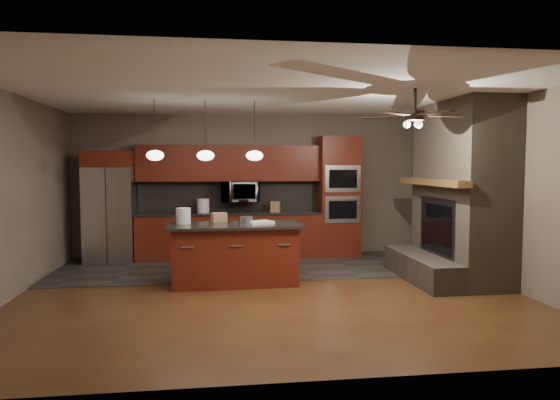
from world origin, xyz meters
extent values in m
plane|color=brown|center=(0.00, 0.00, 0.00)|extent=(7.00, 7.00, 0.00)
cube|color=white|center=(0.00, 0.00, 2.80)|extent=(7.00, 6.00, 0.02)
cube|color=slate|center=(0.00, 3.00, 1.40)|extent=(7.00, 0.02, 2.80)
cube|color=slate|center=(3.50, 0.00, 1.40)|extent=(0.02, 6.00, 2.80)
cube|color=slate|center=(-3.50, 0.00, 1.40)|extent=(0.02, 6.00, 2.80)
cube|color=#35322F|center=(0.00, 1.80, 0.01)|extent=(7.00, 2.40, 0.01)
cube|color=brown|center=(3.10, 0.40, 1.40)|extent=(0.80, 2.00, 2.80)
cube|color=#4D443F|center=(2.45, 0.40, 0.20)|extent=(0.50, 2.00, 0.40)
cube|color=#2D2D30|center=(2.72, 0.40, 0.83)|extent=(0.05, 1.20, 0.95)
cube|color=black|center=(2.70, 0.40, 0.83)|extent=(0.02, 1.00, 0.75)
cube|color=brown|center=(2.60, 0.40, 1.55)|extent=(0.22, 2.10, 0.10)
cube|color=#5F1E11|center=(-0.48, 2.70, 0.43)|extent=(3.55, 0.60, 0.86)
cube|color=black|center=(-0.48, 2.70, 0.88)|extent=(3.59, 0.64, 0.04)
cube|color=black|center=(-0.48, 2.98, 1.20)|extent=(3.55, 0.03, 0.60)
cube|color=#5F1E11|center=(-0.48, 2.83, 1.85)|extent=(3.55, 0.35, 0.70)
cube|color=#5F1E11|center=(1.70, 2.70, 1.19)|extent=(0.80, 0.60, 2.38)
cube|color=silver|center=(1.70, 2.40, 0.95)|extent=(0.70, 0.03, 0.52)
cube|color=black|center=(1.70, 2.38, 0.95)|extent=(0.55, 0.02, 0.35)
cube|color=silver|center=(1.70, 2.40, 1.55)|extent=(0.70, 0.03, 0.52)
cube|color=black|center=(1.70, 2.38, 1.55)|extent=(0.55, 0.02, 0.35)
imported|color=silver|center=(-0.27, 2.75, 1.30)|extent=(0.73, 0.41, 0.50)
cube|color=silver|center=(-2.70, 2.62, 0.89)|extent=(0.89, 0.72, 1.77)
cube|color=#2D2D30|center=(-2.70, 2.26, 0.89)|extent=(0.02, 0.02, 1.75)
cube|color=silver|center=(-2.80, 2.25, 0.94)|extent=(0.03, 0.03, 0.89)
cube|color=silver|center=(-2.60, 2.25, 0.94)|extent=(0.03, 0.03, 0.89)
cube|color=#5F1E11|center=(-2.70, 2.62, 1.92)|extent=(0.89, 0.72, 0.30)
cube|color=#5F1E11|center=(-0.47, 0.54, 0.44)|extent=(1.88, 0.81, 0.88)
cube|color=black|center=(-0.47, 0.54, 0.90)|extent=(2.03, 0.96, 0.04)
cylinder|color=white|center=(-1.25, 0.72, 1.04)|extent=(0.30, 0.30, 0.24)
cylinder|color=#BCBBC0|center=(-0.30, 0.47, 0.98)|extent=(0.20, 0.20, 0.12)
cube|color=white|center=(-0.09, 0.56, 0.94)|extent=(0.47, 0.42, 0.04)
cube|color=#A27853|center=(-0.70, 0.89, 0.99)|extent=(0.26, 0.22, 0.14)
cylinder|color=white|center=(-0.98, 2.70, 1.03)|extent=(0.26, 0.26, 0.26)
cube|color=#946B4C|center=(0.42, 2.65, 1.00)|extent=(0.21, 0.19, 0.20)
cylinder|color=black|center=(-1.65, 0.70, 2.41)|extent=(0.01, 0.01, 0.78)
ellipsoid|color=white|center=(-1.65, 0.70, 1.96)|extent=(0.26, 0.26, 0.16)
cylinder|color=black|center=(-0.90, 0.70, 2.41)|extent=(0.01, 0.01, 0.78)
ellipsoid|color=white|center=(-0.90, 0.70, 1.96)|extent=(0.26, 0.26, 0.16)
cylinder|color=black|center=(-0.15, 0.70, 2.41)|extent=(0.01, 0.01, 0.78)
ellipsoid|color=white|center=(-0.15, 0.70, 1.96)|extent=(0.26, 0.26, 0.16)
cylinder|color=black|center=(1.80, -0.80, 2.65)|extent=(0.04, 0.04, 0.30)
cylinder|color=black|center=(1.80, -0.80, 2.45)|extent=(0.24, 0.24, 0.12)
cube|color=black|center=(2.18, -0.80, 2.45)|extent=(0.60, 0.12, 0.01)
cube|color=black|center=(1.92, -0.44, 2.45)|extent=(0.30, 0.61, 0.01)
cube|color=black|center=(1.49, -0.58, 2.45)|extent=(0.56, 0.45, 0.01)
cube|color=black|center=(1.49, -1.02, 2.45)|extent=(0.56, 0.45, 0.01)
cube|color=black|center=(1.92, -1.16, 2.45)|extent=(0.30, 0.61, 0.01)
camera|label=1|loc=(-0.78, -7.00, 1.81)|focal=32.00mm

